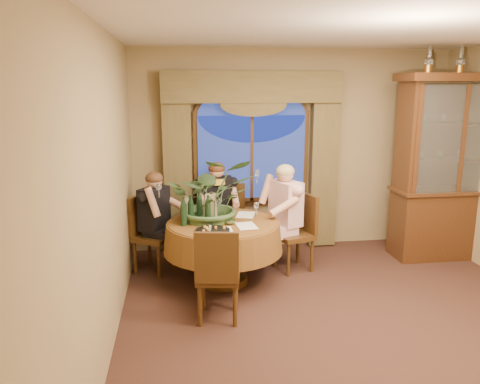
{
  "coord_description": "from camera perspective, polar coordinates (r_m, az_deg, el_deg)",
  "views": [
    {
      "loc": [
        -1.63,
        -3.95,
        2.29
      ],
      "look_at": [
        -0.93,
        1.25,
        1.1
      ],
      "focal_mm": 35.0,
      "sensor_mm": 36.0,
      "label": 1
    }
  ],
  "objects": [
    {
      "name": "floor",
      "position": [
        4.85,
        13.43,
        -15.78
      ],
      "size": [
        5.0,
        5.0,
        0.0
      ],
      "primitive_type": "plane",
      "color": "black",
      "rests_on": "ground"
    },
    {
      "name": "wall_back",
      "position": [
        6.71,
        6.43,
        5.08
      ],
      "size": [
        4.5,
        0.0,
        4.5
      ],
      "primitive_type": "plane",
      "rotation": [
        1.57,
        0.0,
        0.0
      ],
      "color": "#85734F",
      "rests_on": "ground"
    },
    {
      "name": "ceiling",
      "position": [
        4.31,
        15.47,
        19.13
      ],
      "size": [
        5.0,
        5.0,
        0.0
      ],
      "primitive_type": "plane",
      "rotation": [
        3.14,
        0.0,
        0.0
      ],
      "color": "white",
      "rests_on": "wall_back"
    },
    {
      "name": "window",
      "position": [
        6.54,
        1.44,
        4.07
      ],
      "size": [
        1.62,
        0.1,
        1.32
      ],
      "primitive_type": null,
      "color": "navy",
      "rests_on": "wall_back"
    },
    {
      "name": "arched_transom",
      "position": [
        6.47,
        1.47,
        10.91
      ],
      "size": [
        1.6,
        0.06,
        0.44
      ],
      "primitive_type": null,
      "color": "navy",
      "rests_on": "wall_back"
    },
    {
      "name": "drapery_left",
      "position": [
        6.43,
        -7.61,
        2.72
      ],
      "size": [
        0.38,
        0.14,
        2.32
      ],
      "primitive_type": "cube",
      "color": "#4E4423",
      "rests_on": "floor"
    },
    {
      "name": "drapery_right",
      "position": [
        6.75,
        10.17,
        3.11
      ],
      "size": [
        0.38,
        0.14,
        2.32
      ],
      "primitive_type": "cube",
      "color": "#4E4423",
      "rests_on": "floor"
    },
    {
      "name": "swag_valance",
      "position": [
        6.39,
        1.6,
        12.68
      ],
      "size": [
        2.45,
        0.16,
        0.42
      ],
      "primitive_type": null,
      "color": "#4E4423",
      "rests_on": "wall_back"
    },
    {
      "name": "dining_table",
      "position": [
        5.57,
        -2.06,
        -7.36
      ],
      "size": [
        1.85,
        1.85,
        0.75
      ],
      "primitive_type": "cylinder",
      "rotation": [
        0.0,
        0.0,
        0.43
      ],
      "color": "maroon",
      "rests_on": "floor"
    },
    {
      "name": "china_cabinet",
      "position": [
        6.82,
        24.21,
        2.67
      ],
      "size": [
        1.51,
        0.59,
        2.45
      ],
      "primitive_type": "cube",
      "color": "#351E11",
      "rests_on": "floor"
    },
    {
      "name": "oil_lamp_left",
      "position": [
        6.53,
        22.06,
        14.78
      ],
      "size": [
        0.11,
        0.11,
        0.34
      ],
      "primitive_type": null,
      "color": "#A5722D",
      "rests_on": "china_cabinet"
    },
    {
      "name": "oil_lamp_center",
      "position": [
        6.75,
        25.32,
        14.4
      ],
      "size": [
        0.11,
        0.11,
        0.34
      ],
      "primitive_type": null,
      "color": "#A5722D",
      "rests_on": "china_cabinet"
    },
    {
      "name": "chair_right",
      "position": [
        5.95,
        6.57,
        -5.03
      ],
      "size": [
        0.52,
        0.52,
        0.96
      ],
      "primitive_type": "cube",
      "rotation": [
        0.0,
        0.0,
        -4.42
      ],
      "color": "black",
      "rests_on": "floor"
    },
    {
      "name": "chair_back_right",
      "position": [
        6.44,
        -1.34,
        -3.54
      ],
      "size": [
        0.49,
        0.49,
        0.96
      ],
      "primitive_type": "cube",
      "rotation": [
        0.0,
        0.0,
        -3.33
      ],
      "color": "black",
      "rests_on": "floor"
    },
    {
      "name": "chair_back",
      "position": [
        5.95,
        -10.53,
        -5.16
      ],
      "size": [
        0.57,
        0.57,
        0.96
      ],
      "primitive_type": "cube",
      "rotation": [
        0.0,
        0.0,
        -2.07
      ],
      "color": "black",
      "rests_on": "floor"
    },
    {
      "name": "chair_front_left",
      "position": [
        4.7,
        -2.67,
        -9.89
      ],
      "size": [
        0.48,
        0.48,
        0.96
      ],
      "primitive_type": "cube",
      "rotation": [
        0.0,
        0.0,
        -0.15
      ],
      "color": "black",
      "rests_on": "floor"
    },
    {
      "name": "person_pink",
      "position": [
        5.95,
        5.56,
        -3.02
      ],
      "size": [
        0.6,
        0.62,
        1.35
      ],
      "primitive_type": null,
      "rotation": [
        0.0,
        0.0,
        -4.3
      ],
      "color": "beige",
      "rests_on": "floor"
    },
    {
      "name": "person_back",
      "position": [
        5.95,
        -10.36,
        -3.57
      ],
      "size": [
        0.6,
        0.61,
        1.28
      ],
      "primitive_type": null,
      "rotation": [
        0.0,
        0.0,
        -2.13
      ],
      "color": "black",
      "rests_on": "floor"
    },
    {
      "name": "person_scarf",
      "position": [
        6.4,
        -2.83,
        -2.06
      ],
      "size": [
        0.47,
        0.43,
        1.3
      ],
      "primitive_type": null,
      "rotation": [
        0.0,
        0.0,
        -3.15
      ],
      "color": "black",
      "rests_on": "floor"
    },
    {
      "name": "stoneware_vase",
      "position": [
        5.55,
        -3.56,
        -1.76
      ],
      "size": [
        0.16,
        0.16,
        0.3
      ],
      "primitive_type": null,
      "color": "#9B8168",
      "rests_on": "dining_table"
    },
    {
      "name": "centerpiece_plant",
      "position": [
        5.44,
        -3.5,
        3.16
      ],
      "size": [
        1.0,
        1.11,
        0.87
      ],
      "primitive_type": "imported",
      "color": "#3B5E34",
      "rests_on": "dining_table"
    },
    {
      "name": "olive_bowl",
      "position": [
        5.36,
        -1.28,
        -3.67
      ],
      "size": [
        0.14,
        0.14,
        0.04
      ],
      "primitive_type": "imported",
      "color": "#4D5D33",
      "rests_on": "dining_table"
    },
    {
      "name": "cheese_platter",
      "position": [
        5.08,
        -3.36,
        -4.75
      ],
      "size": [
        0.38,
        0.38,
        0.02
      ],
      "primitive_type": "cylinder",
      "color": "black",
      "rests_on": "dining_table"
    },
    {
      "name": "wine_bottle_0",
      "position": [
        5.37,
        -6.02,
        -2.14
      ],
      "size": [
        0.07,
        0.07,
        0.33
      ],
      "primitive_type": "cylinder",
      "color": "black",
      "rests_on": "dining_table"
    },
    {
      "name": "wine_bottle_1",
      "position": [
        5.49,
        -6.55,
        -1.81
      ],
      "size": [
        0.07,
        0.07,
        0.33
      ],
      "primitive_type": "cylinder",
      "color": "tan",
      "rests_on": "dining_table"
    },
    {
      "name": "wine_bottle_2",
      "position": [
        5.35,
        -3.93,
        -2.15
      ],
      "size": [
        0.07,
        0.07,
        0.33
      ],
      "primitive_type": "cylinder",
      "color": "black",
      "rests_on": "dining_table"
    },
    {
      "name": "wine_bottle_3",
      "position": [
        5.54,
        -4.98,
        -1.64
      ],
      "size": [
        0.07,
        0.07,
        0.33
      ],
      "primitive_type": "cylinder",
      "color": "black",
      "rests_on": "dining_table"
    },
    {
      "name": "wine_bottle_4",
      "position": [
        5.41,
        -4.17,
        -1.98
      ],
      "size": [
        0.07,
        0.07,
        0.33
      ],
      "primitive_type": "cylinder",
      "color": "tan",
      "rests_on": "dining_table"
    },
    {
      "name": "wine_bottle_5",
      "position": [
        5.29,
        -6.89,
        -2.38
      ],
      "size": [
        0.07,
        0.07,
        0.33
      ],
      "primitive_type": "cylinder",
      "color": "black",
      "rests_on": "dining_table"
    },
    {
      "name": "tasting_paper_0",
      "position": [
        5.28,
        0.77,
        -4.14
      ],
      "size": [
        0.24,
        0.32,
        0.0
      ],
      "primitive_type": "cube",
      "rotation": [
        0.0,
        0.0,
        0.11
      ],
      "color": "white",
      "rests_on": "dining_table"
    },
    {
      "name": "tasting_paper_1",
      "position": [
        5.72,
        0.68,
        -2.8
      ],
      "size": [
        0.28,
        0.35,
        0.0
      ],
      "primitive_type": "cube",
      "rotation": [
        0.0,
        0.0,
        -0.28
      ],
      "color": "white",
      "rests_on": "dining_table"
    },
    {
      "name": "tasting_paper_2",
      "position": [
        5.11,
        -2.09,
        -4.74
      ],
      "size": [
        0.21,
        0.3,
        0.0
      ],
      "primitive_type": "cube",
      "rotation": [
        0.0,
        0.0,
        0.01
      ],
      "color": "white",
      "rests_on": "dining_table"
    },
    {
      "name": "wine_glass_person_pink",
      "position": [
        5.66,
        2.0,
        -2.09
      ],
      "size": [
        0.07,
        0.07,
        0.18
      ],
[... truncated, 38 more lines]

